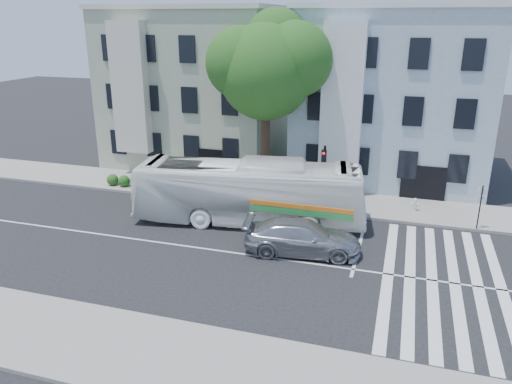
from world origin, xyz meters
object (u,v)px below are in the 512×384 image
at_px(fire_hydrant, 415,204).
at_px(traffic_signal, 324,171).
at_px(bus, 249,192).
at_px(sedan, 302,237).

bearing_deg(fire_hydrant, traffic_signal, -159.13).
xyz_separation_m(traffic_signal, fire_hydrant, (4.96, 1.89, -2.04)).
xyz_separation_m(bus, fire_hydrant, (8.55, 3.99, -1.18)).
bearing_deg(bus, traffic_signal, -68.72).
bearing_deg(traffic_signal, fire_hydrant, 6.36).
relative_size(bus, fire_hydrant, 16.54).
bearing_deg(fire_hydrant, bus, -155.00).
relative_size(sedan, traffic_signal, 1.37).
bearing_deg(sedan, fire_hydrant, -44.36).
bearing_deg(bus, fire_hydrant, -73.98).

